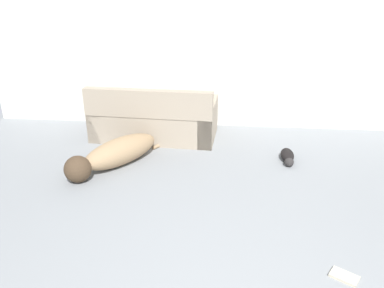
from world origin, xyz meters
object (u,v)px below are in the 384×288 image
(couch, at_px, (155,120))
(dog, at_px, (114,154))
(cat, at_px, (288,156))
(book_cream, at_px, (344,277))

(couch, height_order, dog, couch)
(cat, xyz_separation_m, book_cream, (0.15, -2.12, -0.05))
(dog, distance_m, book_cream, 2.93)
(couch, distance_m, dog, 1.08)
(book_cream, bearing_deg, couch, 125.88)
(dog, relative_size, cat, 2.69)
(couch, xyz_separation_m, dog, (-0.32, -1.03, -0.10))
(book_cream, bearing_deg, cat, 93.99)
(couch, xyz_separation_m, cat, (1.87, -0.66, -0.21))
(dog, height_order, cat, dog)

